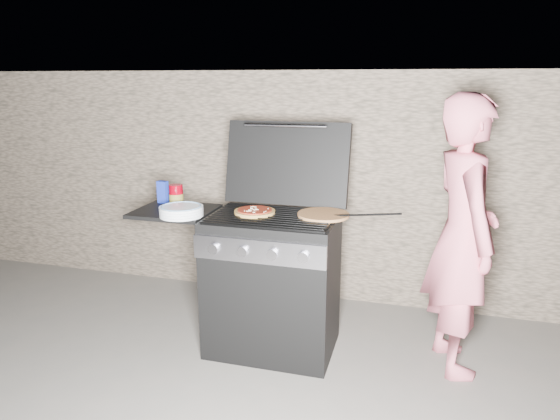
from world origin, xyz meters
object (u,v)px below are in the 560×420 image
(sauce_jar, at_px, (176,195))
(person, at_px, (462,237))
(gas_grill, at_px, (236,279))
(pizza_topped, at_px, (255,211))

(sauce_jar, bearing_deg, person, 0.48)
(gas_grill, relative_size, person, 0.80)
(person, bearing_deg, sauce_jar, 74.44)
(gas_grill, xyz_separation_m, person, (1.38, 0.12, 0.38))
(pizza_topped, bearing_deg, person, 4.48)
(pizza_topped, bearing_deg, sauce_jar, 171.94)
(sauce_jar, relative_size, person, 0.09)
(pizza_topped, relative_size, sauce_jar, 1.80)
(gas_grill, relative_size, pizza_topped, 5.17)
(pizza_topped, relative_size, person, 0.16)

